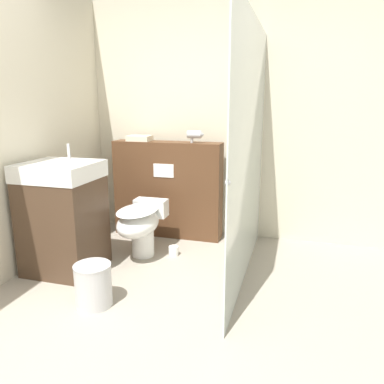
# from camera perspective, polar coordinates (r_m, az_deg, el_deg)

# --- Properties ---
(ground_plane) EXTENTS (12.00, 12.00, 0.00)m
(ground_plane) POSITION_cam_1_polar(r_m,az_deg,el_deg) (2.45, -9.22, -22.66)
(ground_plane) COLOR #9E9384
(wall_back) EXTENTS (8.00, 0.06, 2.50)m
(wall_back) POSITION_cam_1_polar(r_m,az_deg,el_deg) (4.05, 3.46, 10.90)
(wall_back) COLOR beige
(wall_back) RESTS_ON ground_plane
(partition_panel) EXTENTS (1.18, 0.24, 1.03)m
(partition_panel) POSITION_cam_1_polar(r_m,az_deg,el_deg) (4.06, -3.73, 0.41)
(partition_panel) COLOR #51331E
(partition_panel) RESTS_ON ground_plane
(shower_glass) EXTENTS (0.04, 1.90, 2.07)m
(shower_glass) POSITION_cam_1_polar(r_m,az_deg,el_deg) (3.02, 8.73, 5.73)
(shower_glass) COLOR silver
(shower_glass) RESTS_ON ground_plane
(toilet) EXTENTS (0.35, 0.67, 0.50)m
(toilet) POSITION_cam_1_polar(r_m,az_deg,el_deg) (3.54, -7.83, -4.85)
(toilet) COLOR white
(toilet) RESTS_ON ground_plane
(sink_vanity) EXTENTS (0.60, 0.56, 1.09)m
(sink_vanity) POSITION_cam_1_polar(r_m,az_deg,el_deg) (3.39, -19.00, -3.64)
(sink_vanity) COLOR #473323
(sink_vanity) RESTS_ON ground_plane
(hair_drier) EXTENTS (0.17, 0.08, 0.12)m
(hair_drier) POSITION_cam_1_polar(r_m,az_deg,el_deg) (3.84, 0.51, 8.72)
(hair_drier) COLOR #B7B7BC
(hair_drier) RESTS_ON partition_panel
(folded_towel) EXTENTS (0.25, 0.18, 0.06)m
(folded_towel) POSITION_cam_1_polar(r_m,az_deg,el_deg) (4.07, -8.00, 8.12)
(folded_towel) COLOR beige
(folded_towel) RESTS_ON partition_panel
(spare_toilet_roll) EXTENTS (0.09, 0.09, 0.09)m
(spare_toilet_roll) POSITION_cam_1_polar(r_m,az_deg,el_deg) (3.64, -2.83, -8.94)
(spare_toilet_roll) COLOR white
(spare_toilet_roll) RESTS_ON ground_plane
(waste_bin) EXTENTS (0.27, 0.27, 0.31)m
(waste_bin) POSITION_cam_1_polar(r_m,az_deg,el_deg) (2.86, -14.80, -13.55)
(waste_bin) COLOR silver
(waste_bin) RESTS_ON ground_plane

